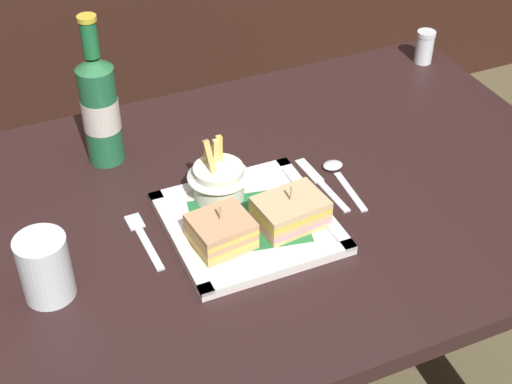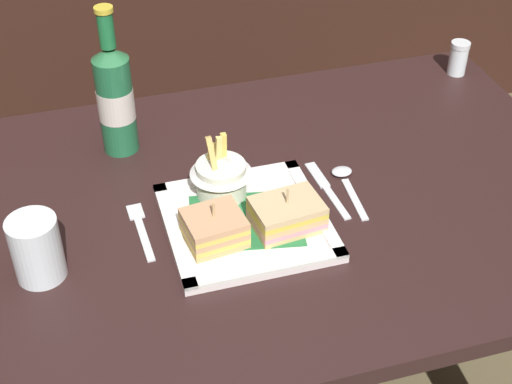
# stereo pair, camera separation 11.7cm
# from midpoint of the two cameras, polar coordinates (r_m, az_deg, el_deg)

# --- Properties ---
(dining_table) EXTENTS (1.11, 0.74, 0.72)m
(dining_table) POSITION_cam_midpoint_polar(r_m,az_deg,el_deg) (1.34, -2.02, -6.54)
(dining_table) COLOR black
(dining_table) RESTS_ON ground_plane
(square_plate) EXTENTS (0.25, 0.25, 0.02)m
(square_plate) POSITION_cam_midpoint_polar(r_m,az_deg,el_deg) (1.17, -3.44, -2.48)
(square_plate) COLOR white
(square_plate) RESTS_ON dining_table
(sandwich_half_left) EXTENTS (0.09, 0.09, 0.07)m
(sandwich_half_left) POSITION_cam_midpoint_polar(r_m,az_deg,el_deg) (1.11, -5.67, -3.12)
(sandwich_half_left) COLOR tan
(sandwich_half_left) RESTS_ON square_plate
(sandwich_half_right) EXTENTS (0.11, 0.09, 0.07)m
(sandwich_half_right) POSITION_cam_midpoint_polar(r_m,az_deg,el_deg) (1.14, -0.31, -1.63)
(sandwich_half_right) COLOR #DBB173
(sandwich_half_right) RESTS_ON square_plate
(fries_cup) EXTENTS (0.10, 0.10, 0.11)m
(fries_cup) POSITION_cam_midpoint_polar(r_m,az_deg,el_deg) (1.19, -5.68, 1.08)
(fries_cup) COLOR silver
(fries_cup) RESTS_ON square_plate
(beer_bottle) EXTENTS (0.06, 0.06, 0.27)m
(beer_bottle) POSITION_cam_midpoint_polar(r_m,az_deg,el_deg) (1.29, -14.28, 6.14)
(beer_bottle) COLOR #20633C
(beer_bottle) RESTS_ON dining_table
(water_glass) EXTENTS (0.07, 0.07, 0.10)m
(water_glass) POSITION_cam_midpoint_polar(r_m,az_deg,el_deg) (1.09, -18.62, -5.76)
(water_glass) COLOR silver
(water_glass) RESTS_ON dining_table
(fork) EXTENTS (0.03, 0.14, 0.00)m
(fork) POSITION_cam_midpoint_polar(r_m,az_deg,el_deg) (1.17, -11.37, -3.50)
(fork) COLOR silver
(fork) RESTS_ON dining_table
(knife) EXTENTS (0.02, 0.16, 0.00)m
(knife) POSITION_cam_midpoint_polar(r_m,az_deg,el_deg) (1.25, 2.20, 0.65)
(knife) COLOR silver
(knife) RESTS_ON dining_table
(spoon) EXTENTS (0.03, 0.14, 0.01)m
(spoon) POSITION_cam_midpoint_polar(r_m,az_deg,el_deg) (1.27, 3.57, 1.38)
(spoon) COLOR silver
(spoon) RESTS_ON dining_table
(salt_shaker) EXTENTS (0.04, 0.04, 0.07)m
(salt_shaker) POSITION_cam_midpoint_polar(r_m,az_deg,el_deg) (1.62, 10.56, 10.53)
(salt_shaker) COLOR silver
(salt_shaker) RESTS_ON dining_table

